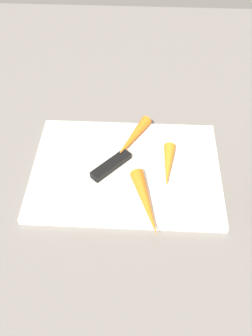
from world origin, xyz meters
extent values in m
plane|color=slate|center=(0.00, 0.00, 0.00)|extent=(1.40, 1.40, 0.00)
cube|color=silver|center=(0.00, 0.00, 0.01)|extent=(0.36, 0.26, 0.01)
cube|color=#B7B7BC|center=(-0.10, -0.08, 0.01)|extent=(0.09, 0.09, 0.00)
cube|color=black|center=(-0.03, 0.00, 0.02)|extent=(0.08, 0.08, 0.01)
cone|color=orange|center=(0.01, 0.07, 0.02)|extent=(0.08, 0.13, 0.02)
cone|color=orange|center=(0.04, -0.09, 0.02)|extent=(0.06, 0.14, 0.03)
cone|color=orange|center=(0.08, 0.00, 0.02)|extent=(0.03, 0.10, 0.02)
camera|label=1|loc=(0.02, -0.48, 0.55)|focal=40.35mm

